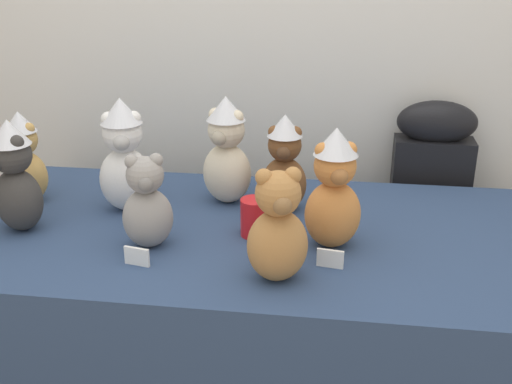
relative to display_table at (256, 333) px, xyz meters
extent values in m
cube|color=silver|center=(0.00, 0.68, 0.94)|extent=(7.00, 0.08, 2.60)
cube|color=navy|center=(0.00, 0.00, 0.00)|extent=(1.80, 0.86, 0.72)
cube|color=black|center=(0.57, 0.56, 0.06)|extent=(0.28, 0.12, 0.85)
ellipsoid|color=black|center=(0.57, 0.56, 0.55)|extent=(0.28, 0.12, 0.15)
ellipsoid|color=#383533|center=(-0.68, -0.09, 0.45)|extent=(0.19, 0.19, 0.18)
sphere|color=#383533|center=(-0.68, -0.09, 0.59)|extent=(0.11, 0.11, 0.11)
sphere|color=#383533|center=(-0.71, -0.07, 0.63)|extent=(0.04, 0.04, 0.04)
sphere|color=#383533|center=(-0.65, -0.10, 0.63)|extent=(0.04, 0.04, 0.04)
cone|color=silver|center=(-0.68, -0.09, 0.66)|extent=(0.12, 0.12, 0.07)
ellipsoid|color=#B27A42|center=(0.09, -0.27, 0.45)|extent=(0.18, 0.17, 0.19)
sphere|color=#B27A42|center=(0.09, -0.27, 0.59)|extent=(0.11, 0.11, 0.11)
sphere|color=#B27A42|center=(0.06, -0.28, 0.64)|extent=(0.04, 0.04, 0.04)
sphere|color=#B27A42|center=(0.12, -0.26, 0.64)|extent=(0.04, 0.04, 0.04)
sphere|color=olive|center=(0.10, -0.31, 0.58)|extent=(0.05, 0.05, 0.05)
ellipsoid|color=white|center=(-0.42, 0.10, 0.46)|extent=(0.19, 0.17, 0.20)
sphere|color=white|center=(-0.42, 0.10, 0.61)|extent=(0.12, 0.12, 0.12)
sphere|color=white|center=(-0.45, 0.09, 0.65)|extent=(0.04, 0.04, 0.04)
sphere|color=white|center=(-0.38, 0.11, 0.65)|extent=(0.04, 0.04, 0.04)
sphere|color=#B4B3AF|center=(-0.41, 0.05, 0.60)|extent=(0.05, 0.05, 0.05)
cone|color=silver|center=(-0.42, 0.10, 0.68)|extent=(0.13, 0.13, 0.08)
ellipsoid|color=brown|center=(0.07, 0.16, 0.45)|extent=(0.14, 0.12, 0.17)
sphere|color=brown|center=(0.07, 0.16, 0.57)|extent=(0.10, 0.10, 0.10)
sphere|color=brown|center=(0.03, 0.16, 0.61)|extent=(0.04, 0.04, 0.04)
sphere|color=brown|center=(0.10, 0.16, 0.61)|extent=(0.04, 0.04, 0.04)
sphere|color=brown|center=(0.07, 0.12, 0.56)|extent=(0.04, 0.04, 0.04)
cone|color=silver|center=(0.07, 0.16, 0.64)|extent=(0.11, 0.11, 0.07)
ellipsoid|color=tan|center=(-0.76, 0.12, 0.44)|extent=(0.14, 0.13, 0.17)
sphere|color=tan|center=(-0.76, 0.12, 0.57)|extent=(0.10, 0.10, 0.10)
sphere|color=tan|center=(-0.79, 0.12, 0.61)|extent=(0.04, 0.04, 0.04)
sphere|color=tan|center=(-0.73, 0.12, 0.61)|extent=(0.04, 0.04, 0.04)
sphere|color=olive|center=(-0.76, 0.08, 0.56)|extent=(0.04, 0.04, 0.04)
cone|color=silver|center=(-0.76, 0.12, 0.63)|extent=(0.10, 0.10, 0.06)
ellipsoid|color=#D17F3D|center=(0.22, -0.07, 0.46)|extent=(0.18, 0.16, 0.19)
sphere|color=#D17F3D|center=(0.22, -0.07, 0.60)|extent=(0.11, 0.11, 0.11)
sphere|color=#D17F3D|center=(0.19, -0.08, 0.64)|extent=(0.04, 0.04, 0.04)
sphere|color=#D17F3D|center=(0.25, -0.06, 0.64)|extent=(0.04, 0.04, 0.04)
sphere|color=#A06536|center=(0.23, -0.12, 0.59)|extent=(0.05, 0.05, 0.05)
cone|color=silver|center=(0.22, -0.07, 0.66)|extent=(0.12, 0.12, 0.07)
ellipsoid|color=beige|center=(-0.12, 0.20, 0.46)|extent=(0.19, 0.17, 0.19)
sphere|color=beige|center=(-0.12, 0.20, 0.60)|extent=(0.12, 0.12, 0.12)
sphere|color=beige|center=(-0.16, 0.21, 0.65)|extent=(0.04, 0.04, 0.04)
sphere|color=beige|center=(-0.09, 0.19, 0.65)|extent=(0.04, 0.04, 0.04)
sphere|color=#ABA08A|center=(-0.13, 0.15, 0.59)|extent=(0.05, 0.05, 0.05)
cone|color=silver|center=(-0.12, 0.20, 0.67)|extent=(0.12, 0.12, 0.08)
ellipsoid|color=gray|center=(-0.28, -0.14, 0.45)|extent=(0.17, 0.16, 0.17)
sphere|color=gray|center=(-0.28, -0.14, 0.57)|extent=(0.10, 0.10, 0.10)
sphere|color=gray|center=(-0.31, -0.15, 0.61)|extent=(0.04, 0.04, 0.04)
sphere|color=gray|center=(-0.25, -0.13, 0.61)|extent=(0.04, 0.04, 0.04)
sphere|color=slate|center=(-0.26, -0.18, 0.56)|extent=(0.04, 0.04, 0.04)
cylinder|color=red|center=(0.00, -0.03, 0.42)|extent=(0.08, 0.08, 0.11)
cube|color=white|center=(-0.28, -0.25, 0.39)|extent=(0.07, 0.02, 0.05)
cube|color=white|center=(0.22, -0.19, 0.39)|extent=(0.07, 0.02, 0.05)
camera|label=1|loc=(0.22, -1.63, 1.16)|focal=43.68mm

